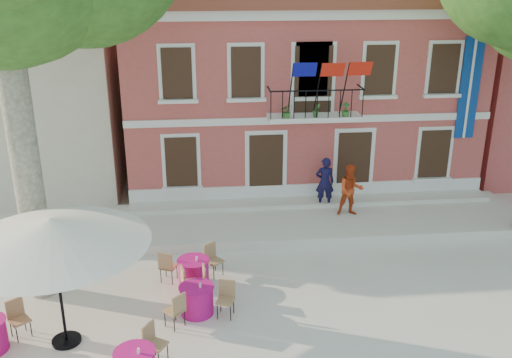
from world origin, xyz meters
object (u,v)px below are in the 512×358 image
(pedestrian_orange, at_px, (351,190))
(cafe_table_4, at_px, (197,298))
(patio_umbrella, at_px, (52,232))
(pedestrian_navy, at_px, (325,182))
(cafe_table_3, at_px, (194,271))

(pedestrian_orange, distance_m, cafe_table_4, 7.30)
(patio_umbrella, xyz_separation_m, cafe_table_4, (3.08, 0.90, -2.45))
(cafe_table_4, bearing_deg, patio_umbrella, -163.66)
(pedestrian_navy, xyz_separation_m, cafe_table_4, (-4.53, -5.85, -0.78))
(pedestrian_navy, distance_m, cafe_table_3, 6.45)
(cafe_table_3, bearing_deg, pedestrian_navy, 43.83)
(pedestrian_orange, bearing_deg, cafe_table_3, -144.48)
(patio_umbrella, bearing_deg, pedestrian_orange, 35.41)
(pedestrian_navy, height_order, pedestrian_orange, pedestrian_navy)
(pedestrian_navy, xyz_separation_m, pedestrian_orange, (0.72, -0.83, -0.01))
(pedestrian_navy, bearing_deg, patio_umbrella, 46.71)
(pedestrian_navy, relative_size, cafe_table_4, 1.00)
(pedestrian_navy, relative_size, cafe_table_3, 0.98)
(cafe_table_3, bearing_deg, pedestrian_orange, 34.07)
(cafe_table_4, bearing_deg, pedestrian_orange, 43.71)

